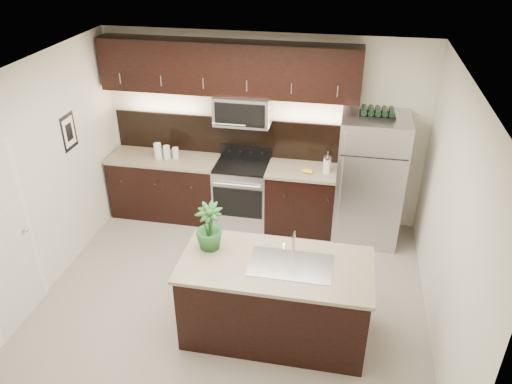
% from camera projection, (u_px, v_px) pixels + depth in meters
% --- Properties ---
extents(ground, '(4.50, 4.50, 0.00)m').
position_uv_depth(ground, '(233.00, 296.00, 6.00)').
color(ground, gray).
rests_on(ground, ground).
extents(room_walls, '(4.52, 4.02, 2.71)m').
position_uv_depth(room_walls, '(218.00, 172.00, 5.15)').
color(room_walls, beige).
rests_on(room_walls, ground).
extents(counter_run, '(3.51, 0.65, 0.94)m').
position_uv_depth(counter_run, '(229.00, 192.00, 7.29)').
color(counter_run, black).
rests_on(counter_run, ground).
extents(upper_fixtures, '(3.49, 0.40, 1.66)m').
position_uv_depth(upper_fixtures, '(230.00, 77.00, 6.59)').
color(upper_fixtures, black).
rests_on(upper_fixtures, counter_run).
extents(island, '(1.96, 0.96, 0.94)m').
position_uv_depth(island, '(275.00, 299.00, 5.27)').
color(island, black).
rests_on(island, ground).
extents(sink_faucet, '(0.84, 0.50, 0.28)m').
position_uv_depth(sink_faucet, '(291.00, 263.00, 5.01)').
color(sink_faucet, silver).
rests_on(sink_faucet, island).
extents(refrigerator, '(0.87, 0.78, 1.80)m').
position_uv_depth(refrigerator, '(369.00, 179.00, 6.70)').
color(refrigerator, '#B2B2B7').
rests_on(refrigerator, ground).
extents(wine_rack, '(0.44, 0.28, 0.10)m').
position_uv_depth(wine_rack, '(378.00, 112.00, 6.24)').
color(wine_rack, black).
rests_on(wine_rack, refrigerator).
extents(plant, '(0.33, 0.33, 0.52)m').
position_uv_depth(plant, '(209.00, 227.00, 5.15)').
color(plant, '#1F4E1F').
rests_on(plant, island).
extents(canisters, '(0.34, 0.15, 0.23)m').
position_uv_depth(canisters, '(165.00, 152.00, 7.13)').
color(canisters, silver).
rests_on(canisters, counter_run).
extents(french_press, '(0.11, 0.11, 0.31)m').
position_uv_depth(french_press, '(327.00, 165.00, 6.73)').
color(french_press, silver).
rests_on(french_press, counter_run).
extents(bananas, '(0.19, 0.16, 0.05)m').
position_uv_depth(bananas, '(305.00, 170.00, 6.80)').
color(bananas, yellow).
rests_on(bananas, counter_run).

